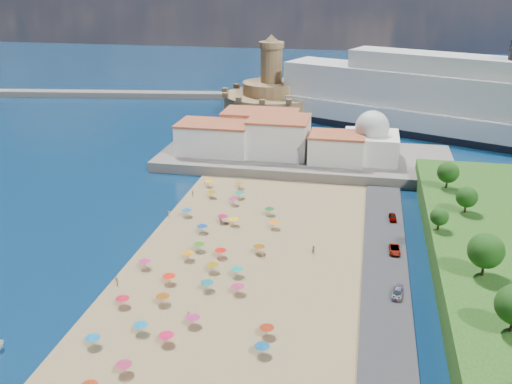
# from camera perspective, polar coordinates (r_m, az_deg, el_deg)

# --- Properties ---
(ground) EXTENTS (700.00, 700.00, 0.00)m
(ground) POSITION_cam_1_polar(r_m,az_deg,el_deg) (115.54, -4.41, -7.99)
(ground) COLOR #071938
(ground) RESTS_ON ground
(terrace) EXTENTS (90.00, 36.00, 3.00)m
(terrace) POSITION_cam_1_polar(r_m,az_deg,el_deg) (179.41, 4.88, 3.38)
(terrace) COLOR #59544C
(terrace) RESTS_ON ground
(jetty) EXTENTS (18.00, 70.00, 2.40)m
(jetty) POSITION_cam_1_polar(r_m,az_deg,el_deg) (215.93, 0.13, 6.46)
(jetty) COLOR #59544C
(jetty) RESTS_ON ground
(breakwater) EXTENTS (199.03, 34.77, 2.60)m
(breakwater) POSITION_cam_1_polar(r_m,az_deg,el_deg) (290.81, -17.61, 9.36)
(breakwater) COLOR #59544C
(breakwater) RESTS_ON ground
(waterfront_buildings) EXTENTS (57.00, 29.00, 11.00)m
(waterfront_buildings) POSITION_cam_1_polar(r_m,az_deg,el_deg) (179.99, 0.83, 5.63)
(waterfront_buildings) COLOR silver
(waterfront_buildings) RESTS_ON terrace
(domed_building) EXTENTS (16.00, 16.00, 15.00)m
(domed_building) POSITION_cam_1_polar(r_m,az_deg,el_deg) (174.42, 11.45, 5.07)
(domed_building) COLOR silver
(domed_building) RESTS_ON terrace
(fortress) EXTENTS (40.00, 40.00, 32.40)m
(fortress) POSITION_cam_1_polar(r_m,az_deg,el_deg) (243.40, 1.52, 9.47)
(fortress) COLOR #95754A
(fortress) RESTS_ON ground
(cruise_ship) EXTENTS (158.25, 84.21, 35.30)m
(cruise_ship) POSITION_cam_1_polar(r_m,az_deg,el_deg) (219.01, 18.80, 8.03)
(cruise_ship) COLOR black
(cruise_ship) RESTS_ON ground
(beach_parasols) EXTENTS (32.95, 116.08, 2.20)m
(beach_parasols) POSITION_cam_1_polar(r_m,az_deg,el_deg) (103.60, -7.46, -10.47)
(beach_parasols) COLOR gray
(beach_parasols) RESTS_ON beach
(beachgoers) EXTENTS (37.41, 96.03, 1.89)m
(beachgoers) POSITION_cam_1_polar(r_m,az_deg,el_deg) (109.59, -6.67, -9.14)
(beachgoers) COLOR tan
(beachgoers) RESTS_ON beach
(parked_cars) EXTENTS (2.59, 39.60, 1.43)m
(parked_cars) POSITION_cam_1_polar(r_m,az_deg,el_deg) (123.20, 13.72, -5.88)
(parked_cars) COLOR gray
(parked_cars) RESTS_ON promenade
(hillside_trees) EXTENTS (12.09, 108.43, 8.08)m
(hillside_trees) POSITION_cam_1_polar(r_m,az_deg,el_deg) (99.58, 22.43, -8.03)
(hillside_trees) COLOR #382314
(hillside_trees) RESTS_ON hillside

